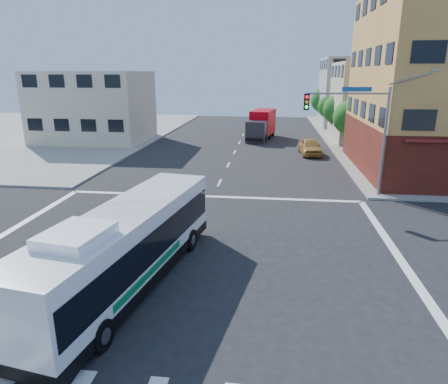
# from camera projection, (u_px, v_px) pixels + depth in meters

# --- Properties ---
(ground) EXTENTS (120.00, 120.00, 0.00)m
(ground) POSITION_uv_depth(u_px,v_px,m) (180.00, 262.00, 17.20)
(ground) COLOR black
(ground) RESTS_ON ground
(building_east_near) EXTENTS (12.06, 10.06, 9.00)m
(building_east_near) POSITION_uv_depth(u_px,v_px,m) (388.00, 103.00, 46.29)
(building_east_near) COLOR tan
(building_east_near) RESTS_ON ground
(building_east_far) EXTENTS (12.06, 10.06, 10.00)m
(building_east_far) POSITION_uv_depth(u_px,v_px,m) (363.00, 92.00, 59.46)
(building_east_far) COLOR #9F9F9A
(building_east_far) RESTS_ON ground
(building_west) EXTENTS (12.06, 10.06, 8.00)m
(building_west) POSITION_uv_depth(u_px,v_px,m) (94.00, 107.00, 46.52)
(building_west) COLOR beige
(building_west) RESTS_ON ground
(signal_mast_ne) EXTENTS (7.91, 1.13, 8.07)m
(signal_mast_ne) POSITION_uv_depth(u_px,v_px,m) (359.00, 120.00, 24.83)
(signal_mast_ne) COLOR gray
(signal_mast_ne) RESTS_ON ground
(street_tree_a) EXTENTS (3.60, 3.60, 5.53)m
(street_tree_a) POSITION_uv_depth(u_px,v_px,m) (352.00, 115.00, 41.37)
(street_tree_a) COLOR #321F12
(street_tree_a) RESTS_ON ground
(street_tree_b) EXTENTS (3.80, 3.80, 5.79)m
(street_tree_b) POSITION_uv_depth(u_px,v_px,m) (340.00, 107.00, 48.93)
(street_tree_b) COLOR #321F12
(street_tree_b) RESTS_ON ground
(street_tree_c) EXTENTS (3.40, 3.40, 5.29)m
(street_tree_c) POSITION_uv_depth(u_px,v_px,m) (331.00, 105.00, 56.63)
(street_tree_c) COLOR #321F12
(street_tree_c) RESTS_ON ground
(street_tree_d) EXTENTS (4.00, 4.00, 6.03)m
(street_tree_d) POSITION_uv_depth(u_px,v_px,m) (324.00, 98.00, 64.12)
(street_tree_d) COLOR #321F12
(street_tree_d) RESTS_ON ground
(transit_bus) EXTENTS (4.23, 11.53, 3.34)m
(transit_bus) POSITION_uv_depth(u_px,v_px,m) (127.00, 245.00, 14.87)
(transit_bus) COLOR black
(transit_bus) RESTS_ON ground
(box_truck) EXTENTS (3.48, 7.88, 3.43)m
(box_truck) POSITION_uv_depth(u_px,v_px,m) (261.00, 125.00, 48.62)
(box_truck) COLOR #25252A
(box_truck) RESTS_ON ground
(parked_car) EXTENTS (2.27, 4.83, 1.60)m
(parked_car) POSITION_uv_depth(u_px,v_px,m) (310.00, 147.00, 39.55)
(parked_car) COLOR #B4883D
(parked_car) RESTS_ON ground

